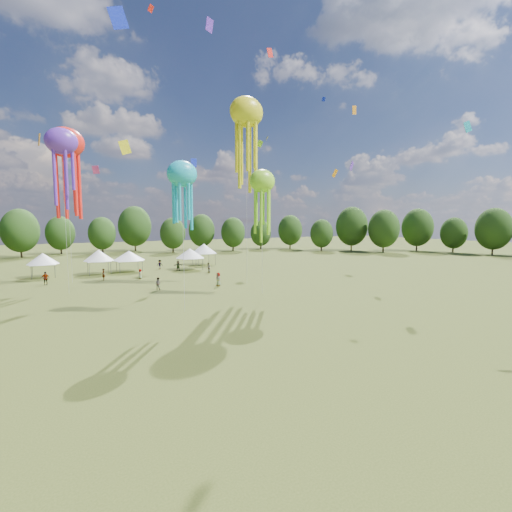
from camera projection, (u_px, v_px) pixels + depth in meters
ground at (411, 390)px, 19.24m from camera, size 300.00×300.00×0.00m
spectator_near at (158, 284)px, 46.98m from camera, size 1.02×1.00×1.65m
spectators_far at (161, 270)px, 59.36m from camera, size 25.37×22.28×1.88m
festival_tents at (143, 254)px, 64.92m from camera, size 33.50×10.93×4.33m
show_kites at (155, 154)px, 47.07m from camera, size 26.97×26.44×26.09m
small_kites at (162, 69)px, 50.55m from camera, size 77.06×54.98×43.31m
treeline at (126, 233)px, 70.86m from camera, size 201.57×95.24×13.43m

